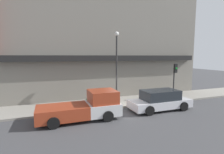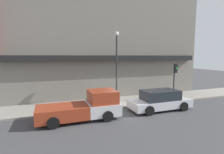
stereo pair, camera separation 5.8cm
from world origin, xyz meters
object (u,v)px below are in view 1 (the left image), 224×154
at_px(parked_car, 160,100).
at_px(street_lamp, 117,59).
at_px(pickup_truck, 85,107).
at_px(fire_hydrant, 87,103).
at_px(traffic_light, 175,75).

distance_m(parked_car, street_lamp, 4.73).
relative_size(pickup_truck, parked_car, 1.10).
height_order(fire_hydrant, street_lamp, street_lamp).
distance_m(fire_hydrant, street_lamp, 4.27).
bearing_deg(traffic_light, parked_car, -146.83).
xyz_separation_m(parked_car, street_lamp, (-2.54, 2.55, 3.06)).
bearing_deg(parked_car, traffic_light, 34.24).
relative_size(pickup_truck, fire_hydrant, 7.43).
bearing_deg(street_lamp, traffic_light, -7.34).
bearing_deg(fire_hydrant, pickup_truck, -105.42).
bearing_deg(parked_car, street_lamp, 135.98).
distance_m(pickup_truck, traffic_light, 8.92).
height_order(street_lamp, traffic_light, street_lamp).
relative_size(parked_car, street_lamp, 0.80).
xyz_separation_m(parked_car, traffic_light, (2.84, 1.86, 1.65)).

